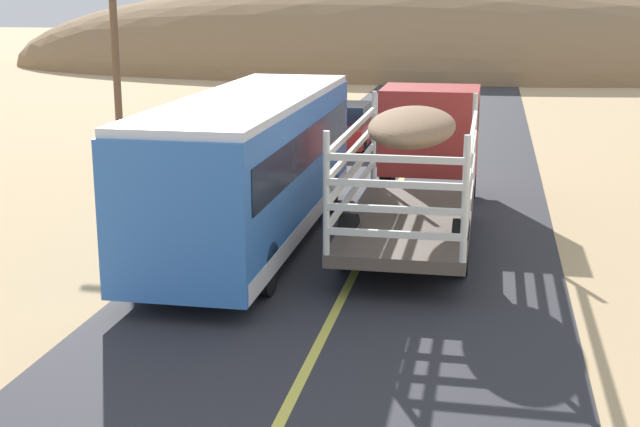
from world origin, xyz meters
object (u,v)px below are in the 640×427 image
at_px(livestock_truck, 423,144).
at_px(car_far, 346,126).
at_px(bus, 252,165).
at_px(power_pole_mid, 114,33).

height_order(livestock_truck, car_far, livestock_truck).
bearing_deg(car_far, bus, -89.74).
relative_size(livestock_truck, bus, 0.97).
bearing_deg(bus, power_pole_mid, 127.48).
xyz_separation_m(car_far, power_pole_mid, (-6.86, -3.81, 3.36)).
relative_size(livestock_truck, power_pole_mid, 1.29).
bearing_deg(bus, livestock_truck, 42.57).
bearing_deg(car_far, power_pole_mid, -150.92).
height_order(livestock_truck, power_pole_mid, power_pole_mid).
bearing_deg(livestock_truck, car_far, 109.69).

